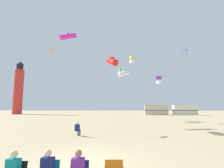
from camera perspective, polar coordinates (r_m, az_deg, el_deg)
ground at (r=8.37m, az=-9.43°, el=-23.43°), size 200.00×200.00×0.00m
kite_flyer_standing at (r=14.75m, az=-11.06°, el=-13.91°), size 0.40×0.54×1.16m
kite_box_violet at (r=28.47m, az=14.93°, el=1.23°), size 1.56×1.56×7.04m
kite_diamond_orange at (r=19.64m, az=-19.22°, el=9.71°), size 1.22×1.22×8.48m
kite_box_lime at (r=33.21m, az=2.65°, el=4.13°), size 2.78×2.68×9.53m
kite_diamond_blue at (r=31.66m, az=22.90°, el=9.31°), size 2.93×2.67×11.87m
kite_tube_magenta at (r=26.89m, az=-14.10°, el=14.76°), size 2.73×2.46×13.06m
kite_tube_scarlet at (r=19.69m, az=0.00°, el=7.43°), size 1.79×2.58×8.06m
kite_tube_white at (r=30.73m, az=3.90°, el=3.40°), size 3.48×3.47×8.76m
kite_box_gold at (r=29.50m, az=6.47°, el=7.89°), size 2.74×2.25×10.66m
lighthouse_distant at (r=62.95m, az=-28.04°, el=-1.46°), size 2.80×2.80×16.80m
rv_van_tan at (r=52.67m, az=14.07°, el=-8.15°), size 6.55×2.66×2.80m
rv_van_cream at (r=54.51m, az=22.47°, el=-7.79°), size 6.48×2.45×2.80m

